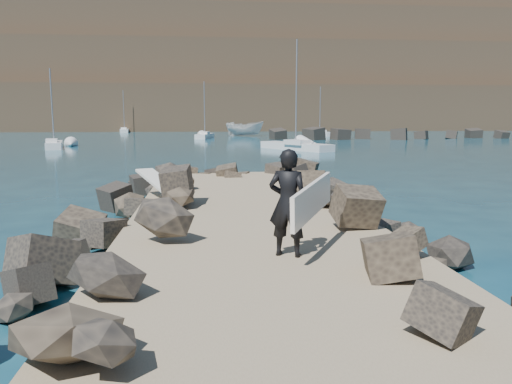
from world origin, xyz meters
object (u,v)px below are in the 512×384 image
surfer_with_board (292,202)px  boat_imported (245,129)px  sailboat_c (296,146)px  surfboard_resting (158,184)px

surfer_with_board → boat_imported: bearing=86.2°
surfer_with_board → sailboat_c: (6.90, 37.54, -1.25)m
surfboard_resting → surfer_with_board: size_ratio=1.06×
boat_imported → sailboat_c: sailboat_c is taller
surfboard_resting → surfer_with_board: 7.45m
boat_imported → surfer_with_board: surfer_with_board is taller
surfboard_resting → surfer_with_board: bearing=-93.8°
sailboat_c → surfboard_resting: bearing=-107.9°
surfboard_resting → boat_imported: 64.39m
surfboard_resting → sailboat_c: (9.94, 30.76, -0.69)m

